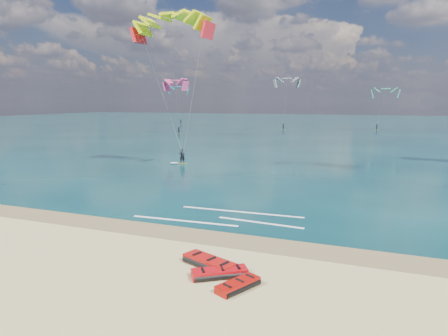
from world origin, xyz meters
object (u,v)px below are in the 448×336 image
Objects in this scene: packed_kite_left at (220,277)px; packed_kite_mid at (209,267)px; packed_kite_right at (238,289)px; kitesurfer_main at (177,84)px.

packed_kite_left is 1.13m from packed_kite_mid.
packed_kite_right is at bearing -18.35° from packed_kite_mid.
packed_kite_right is at bearing -68.93° from packed_kite_left.
packed_kite_right is 30.19m from kitesurfer_main.
kitesurfer_main is at bearing 87.17° from packed_kite_left.
packed_kite_left is at bearing 81.22° from packed_kite_right.
packed_kite_mid is 28.01m from kitesurfer_main.
packed_kite_left is at bearing -23.47° from packed_kite_mid.
packed_kite_left is 1.21× the size of packed_kite_right.
packed_kite_left is at bearing -89.64° from kitesurfer_main.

